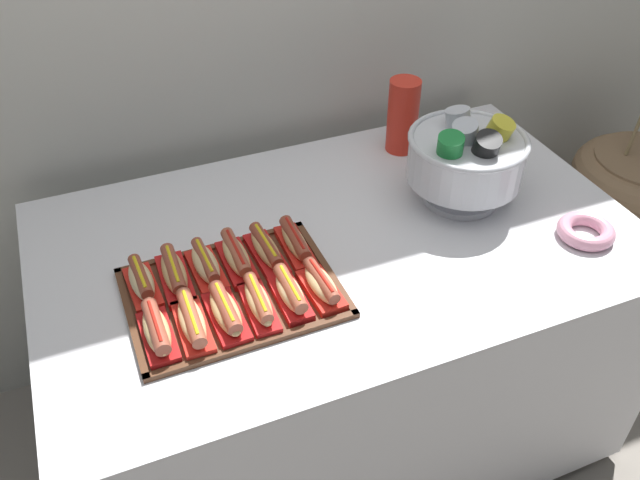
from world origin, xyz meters
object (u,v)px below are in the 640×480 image
object	(u,v)px
buffet_table	(338,336)
serving_tray	(233,293)
donut	(586,231)
hot_dog_10	(266,250)
hot_dog_8	(206,265)
hot_dog_1	(192,322)
hot_dog_5	(321,285)
hot_dog_2	(226,312)
punch_bowl	(466,157)
hot_dog_9	(236,257)
cup_stack	(403,116)
floor_vase	(623,230)
hot_dog_4	(290,293)
hot_dog_3	(259,303)
hot_dog_11	(295,242)
hot_dog_0	(157,331)
hot_dog_7	(174,274)
hot_dog_6	(142,282)

from	to	relation	value
buffet_table	serving_tray	size ratio (longest dim) A/B	3.17
donut	hot_dog_10	bearing A→B (deg)	164.28
hot_dog_8	hot_dog_1	bearing A→B (deg)	-114.03
serving_tray	hot_dog_5	xyz separation A→B (m)	(0.19, -0.08, 0.03)
hot_dog_2	punch_bowl	world-z (taller)	punch_bowl
hot_dog_9	cup_stack	world-z (taller)	cup_stack
floor_vase	serving_tray	size ratio (longest dim) A/B	2.18
buffet_table	hot_dog_4	xyz separation A→B (m)	(-0.20, -0.18, 0.41)
hot_dog_1	hot_dog_3	distance (m)	0.15
hot_dog_9	hot_dog_11	size ratio (longest dim) A/B	0.99
hot_dog_0	hot_dog_2	world-z (taller)	hot_dog_0
hot_dog_5	donut	xyz separation A→B (m)	(0.71, -0.06, -0.02)
hot_dog_8	cup_stack	distance (m)	0.78
hot_dog_5	hot_dog_11	world-z (taller)	same
hot_dog_3	punch_bowl	bearing A→B (deg)	18.01
serving_tray	hot_dog_8	world-z (taller)	hot_dog_8
hot_dog_8	hot_dog_7	bearing A→B (deg)	-179.58
serving_tray	hot_dog_4	distance (m)	0.14
buffet_table	serving_tray	xyz separation A→B (m)	(-0.32, -0.10, 0.38)
floor_vase	donut	xyz separation A→B (m)	(-0.68, -0.42, 0.51)
hot_dog_4	donut	bearing A→B (deg)	-4.02
buffet_table	hot_dog_2	distance (m)	0.57
hot_dog_0	hot_dog_11	bearing A→B (deg)	24.17
cup_stack	buffet_table	bearing A→B (deg)	-136.57
buffet_table	hot_dog_4	distance (m)	0.49
hot_dog_0	hot_dog_2	size ratio (longest dim) A/B	0.93
hot_dog_7	hot_dog_1	bearing A→B (deg)	-89.58
hot_dog_11	hot_dog_6	bearing A→B (deg)	-179.58
hot_dog_3	hot_dog_5	world-z (taller)	hot_dog_3
hot_dog_2	hot_dog_10	xyz separation A→B (m)	(0.15, 0.17, 0.00)
hot_dog_2	hot_dog_9	distance (m)	0.18
hot_dog_7	punch_bowl	world-z (taller)	punch_bowl
hot_dog_2	buffet_table	bearing A→B (deg)	27.61
hot_dog_5	hot_dog_8	world-z (taller)	hot_dog_8
hot_dog_1	hot_dog_5	xyz separation A→B (m)	(0.30, 0.00, -0.00)
hot_dog_0	hot_dog_11	xyz separation A→B (m)	(0.37, 0.17, -0.00)
serving_tray	punch_bowl	xyz separation A→B (m)	(0.69, 0.13, 0.13)
hot_dog_5	hot_dog_3	bearing A→B (deg)	-179.58
hot_dog_0	hot_dog_4	world-z (taller)	same
hot_dog_4	hot_dog_9	xyz separation A→B (m)	(-0.08, 0.16, 0.00)
cup_stack	serving_tray	bearing A→B (deg)	-147.12
hot_dog_2	hot_dog_7	distance (m)	0.18
buffet_table	cup_stack	world-z (taller)	cup_stack
hot_dog_5	punch_bowl	distance (m)	0.55
hot_dog_5	hot_dog_4	bearing A→B (deg)	-179.58
hot_dog_4	hot_dog_7	distance (m)	0.28
hot_dog_6	cup_stack	size ratio (longest dim) A/B	0.70
hot_dog_5	floor_vase	bearing A→B (deg)	14.67
donut	hot_dog_7	bearing A→B (deg)	167.76
hot_dog_1	cup_stack	world-z (taller)	cup_stack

